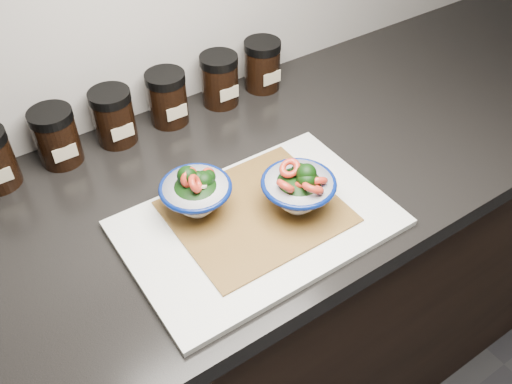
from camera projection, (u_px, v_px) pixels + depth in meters
cabinet at (199, 347)px, 1.28m from camera, size 3.43×0.58×0.86m
countertop at (181, 214)px, 0.98m from camera, size 3.50×0.60×0.04m
cutting_board at (258, 223)px, 0.92m from camera, size 0.45×0.30×0.01m
bamboo_mat at (256, 211)px, 0.93m from camera, size 0.28×0.24×0.00m
bowl_left at (196, 193)px, 0.91m from camera, size 0.12×0.12×0.10m
bowl_right at (299, 189)px, 0.91m from camera, size 0.13×0.13×0.10m
spice_jar_b at (56, 137)px, 1.02m from camera, size 0.08×0.08×0.11m
spice_jar_c at (114, 117)px, 1.06m from camera, size 0.08×0.08×0.11m
spice_jar_d at (167, 98)px, 1.11m from camera, size 0.08×0.08×0.11m
spice_jar_e at (220, 80)px, 1.16m from camera, size 0.08×0.08×0.11m
spice_jar_f at (262, 65)px, 1.21m from camera, size 0.08×0.08×0.11m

